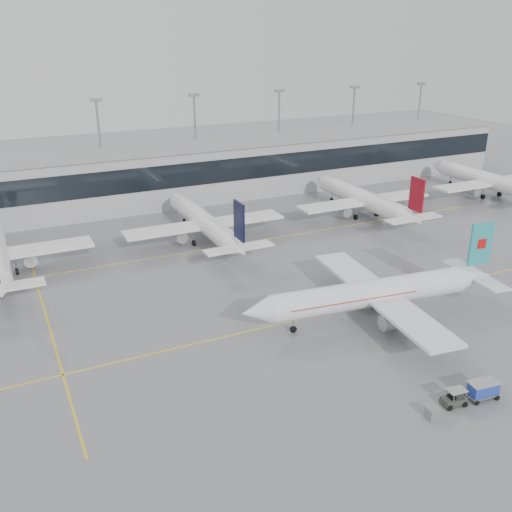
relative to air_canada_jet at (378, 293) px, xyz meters
name	(u,v)px	position (x,y,z in m)	size (l,w,h in m)	color
ground	(294,320)	(-10.36, 4.06, -3.77)	(320.00, 320.00, 0.00)	slate
taxi_line_main	(294,320)	(-10.36, 4.06, -3.77)	(120.00, 0.25, 0.01)	yellow
taxi_line_north	(213,248)	(-10.36, 34.06, -3.77)	(120.00, 0.25, 0.01)	yellow
taxi_line_cross	(47,318)	(-40.36, 19.06, -3.77)	(0.25, 60.00, 0.01)	yellow
terminal	(159,176)	(-10.36, 66.06, 2.23)	(180.00, 15.00, 12.00)	#A7A7AB
terminal_glass	(169,177)	(-10.36, 58.51, 3.73)	(180.00, 0.20, 5.00)	black
terminal_roof	(157,148)	(-10.36, 66.06, 8.43)	(182.00, 16.00, 0.40)	gray
light_masts	(149,138)	(-10.36, 72.06, 9.57)	(156.40, 1.00, 22.60)	gray
air_canada_jet	(378,293)	(0.00, 0.00, 0.00)	(37.46, 30.37, 11.86)	white
parked_jet_c	(205,222)	(-10.36, 37.75, -0.06)	(29.64, 36.96, 11.72)	white
parked_jet_d	(364,199)	(24.64, 37.75, -0.06)	(29.64, 36.96, 11.72)	white
parked_jet_e	(489,181)	(59.64, 37.75, -0.06)	(29.64, 36.96, 11.72)	white
baggage_tug	(454,400)	(-4.37, -19.23, -3.13)	(3.82, 1.83, 1.82)	#34382F
baggage_cart	(483,389)	(-0.80, -19.63, -2.59)	(3.46, 2.18, 2.02)	gray
gse_unit	(433,413)	(-7.86, -19.95, -3.16)	(1.23, 1.15, 1.23)	gray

